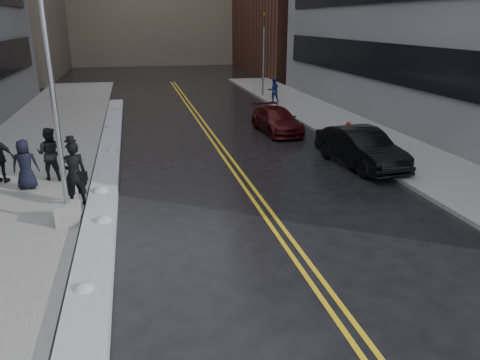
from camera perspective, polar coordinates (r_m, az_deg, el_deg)
ground at (r=12.40m, az=-5.64°, el=-8.18°), size 160.00×160.00×0.00m
sidewalk_west at (r=22.16m, az=-24.07°, el=2.72°), size 5.50×50.00×0.15m
sidewalk_east at (r=24.45m, az=15.07°, el=5.12°), size 4.00×50.00×0.15m
lane_line_left at (r=22.02m, az=-2.95°, el=4.08°), size 0.12×50.00×0.01m
lane_line_right at (r=22.07m, az=-2.18°, el=4.13°), size 0.12×50.00×0.01m
snow_ridge at (r=19.78m, az=-15.76°, el=2.17°), size 0.90×30.00×0.34m
lamppost at (r=13.50m, az=-21.20°, el=4.37°), size 0.65×0.65×7.62m
fire_hydrant at (r=23.90m, az=13.02°, el=6.15°), size 0.26×0.26×0.73m
traffic_signal at (r=36.38m, az=2.89°, el=15.37°), size 0.16×0.20×6.00m
pedestrian_fedora at (r=15.16m, az=-19.57°, el=0.69°), size 0.87×0.71×2.05m
pedestrian_b at (r=18.09m, az=-22.15°, el=3.00°), size 1.08×0.94×1.90m
pedestrian_c at (r=17.38m, az=-24.73°, el=1.74°), size 0.87×0.59×1.72m
pedestrian_east at (r=33.35m, az=4.11°, el=10.86°), size 0.83×0.65×1.67m
car_black at (r=19.41m, az=14.52°, el=3.81°), size 2.21×4.86×1.55m
car_maroon at (r=24.85m, az=4.51°, el=7.27°), size 2.05×4.51×1.28m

